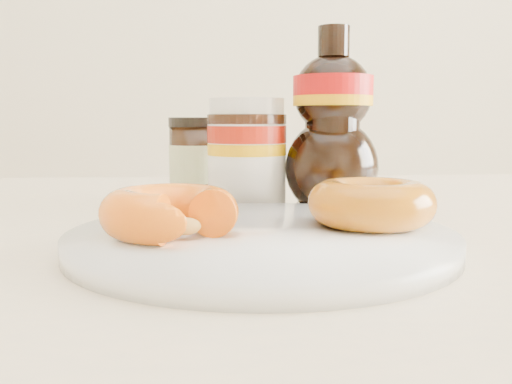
{
  "coord_description": "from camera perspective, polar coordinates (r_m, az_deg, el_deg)",
  "views": [
    {
      "loc": [
        -0.1,
        -0.39,
        0.84
      ],
      "look_at": [
        -0.06,
        0.06,
        0.79
      ],
      "focal_mm": 40.0,
      "sensor_mm": 36.0,
      "label": 1
    }
  ],
  "objects": [
    {
      "name": "dining_table",
      "position": [
        0.53,
        6.56,
        -12.27
      ],
      "size": [
        1.4,
        0.9,
        0.75
      ],
      "color": "beige",
      "rests_on": "ground"
    },
    {
      "name": "plate",
      "position": [
        0.41,
        0.53,
        -4.73
      ],
      "size": [
        0.28,
        0.28,
        0.01
      ],
      "color": "white",
      "rests_on": "dining_table"
    },
    {
      "name": "donut_bitten",
      "position": [
        0.39,
        -8.63,
        -1.99
      ],
      "size": [
        0.11,
        0.11,
        0.03
      ],
      "primitive_type": "torus",
      "rotation": [
        0.0,
        0.0,
        -0.26
      ],
      "color": "orange",
      "rests_on": "plate"
    },
    {
      "name": "donut_whole",
      "position": [
        0.43,
        11.46,
        -1.09
      ],
      "size": [
        0.1,
        0.1,
        0.03
      ],
      "primitive_type": "torus",
      "rotation": [
        0.0,
        0.0,
        -0.01
      ],
      "color": "#B0680B",
      "rests_on": "plate"
    },
    {
      "name": "nutella_jar",
      "position": [
        0.58,
        -0.92,
        4.2
      ],
      "size": [
        0.08,
        0.08,
        0.11
      ],
      "rotation": [
        0.0,
        0.0,
        0.23
      ],
      "color": "white",
      "rests_on": "dining_table"
    },
    {
      "name": "syrup_bottle",
      "position": [
        0.58,
        7.65,
        7.12
      ],
      "size": [
        0.12,
        0.11,
        0.18
      ],
      "primitive_type": null,
      "rotation": [
        0.0,
        0.0,
        -0.35
      ],
      "color": "black",
      "rests_on": "dining_table"
    },
    {
      "name": "dark_jar",
      "position": [
        0.66,
        -6.13,
        3.19
      ],
      "size": [
        0.06,
        0.06,
        0.09
      ],
      "rotation": [
        0.0,
        0.0,
        0.11
      ],
      "color": "black",
      "rests_on": "dining_table"
    }
  ]
}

